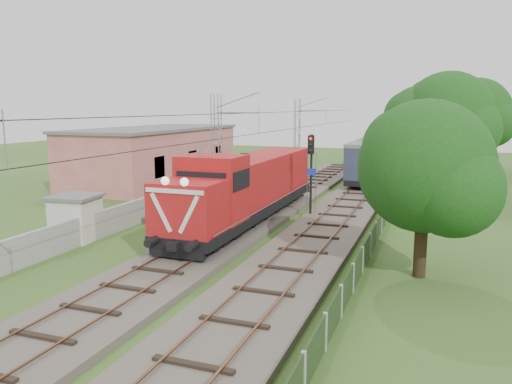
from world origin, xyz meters
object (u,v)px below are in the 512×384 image
at_px(coach_rake, 396,140).
at_px(signal_post, 311,161).
at_px(relay_hut, 76,217).
at_px(locomotive, 247,187).

height_order(coach_rake, signal_post, signal_post).
relative_size(coach_rake, relay_hut, 25.28).
height_order(locomotive, coach_rake, locomotive).
bearing_deg(signal_post, locomotive, -137.27).
bearing_deg(locomotive, coach_rake, 83.86).
distance_m(signal_post, relay_hut, 14.55).
bearing_deg(relay_hut, locomotive, 41.87).
relative_size(coach_rake, signal_post, 12.29).
bearing_deg(relay_hut, signal_post, 42.14).
bearing_deg(coach_rake, signal_post, -92.33).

